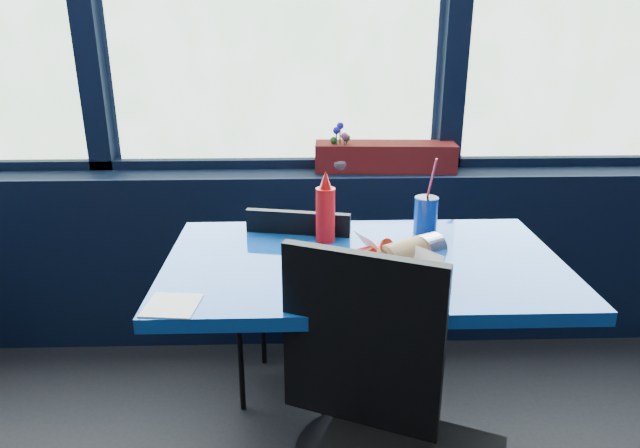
{
  "coord_description": "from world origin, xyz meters",
  "views": [
    {
      "loc": [
        0.12,
        0.42,
        1.44
      ],
      "look_at": [
        0.17,
        1.98,
        0.87
      ],
      "focal_mm": 32.0,
      "sensor_mm": 36.0,
      "label": 1
    }
  ],
  "objects_px": {
    "chair_near_back": "(294,292)",
    "food_basket": "(395,262)",
    "flower_vase": "(340,157)",
    "ketchup_bottle": "(325,210)",
    "planter_box": "(385,157)",
    "soda_cup": "(426,214)",
    "chair_near_front": "(384,427)",
    "near_table": "(362,312)"
  },
  "relations": [
    {
      "from": "chair_near_back",
      "to": "food_basket",
      "type": "height_order",
      "value": "food_basket"
    },
    {
      "from": "flower_vase",
      "to": "ketchup_bottle",
      "type": "height_order",
      "value": "flower_vase"
    },
    {
      "from": "planter_box",
      "to": "chair_near_back",
      "type": "bearing_deg",
      "value": -123.55
    },
    {
      "from": "flower_vase",
      "to": "soda_cup",
      "type": "xyz_separation_m",
      "value": [
        0.25,
        -0.63,
        -0.05
      ]
    },
    {
      "from": "chair_near_back",
      "to": "ketchup_bottle",
      "type": "distance_m",
      "value": 0.43
    },
    {
      "from": "planter_box",
      "to": "soda_cup",
      "type": "relative_size",
      "value": 2.3
    },
    {
      "from": "chair_near_front",
      "to": "planter_box",
      "type": "xyz_separation_m",
      "value": [
        0.18,
        1.37,
        0.32
      ]
    },
    {
      "from": "near_table",
      "to": "planter_box",
      "type": "height_order",
      "value": "planter_box"
    },
    {
      "from": "chair_near_front",
      "to": "ketchup_bottle",
      "type": "distance_m",
      "value": 0.74
    },
    {
      "from": "soda_cup",
      "to": "near_table",
      "type": "bearing_deg",
      "value": -136.47
    },
    {
      "from": "near_table",
      "to": "ketchup_bottle",
      "type": "relative_size",
      "value": 5.07
    },
    {
      "from": "chair_near_front",
      "to": "near_table",
      "type": "bearing_deg",
      "value": 113.93
    },
    {
      "from": "near_table",
      "to": "planter_box",
      "type": "distance_m",
      "value": 0.94
    },
    {
      "from": "chair_near_back",
      "to": "food_basket",
      "type": "distance_m",
      "value": 0.62
    },
    {
      "from": "chair_near_front",
      "to": "chair_near_back",
      "type": "xyz_separation_m",
      "value": [
        -0.22,
        0.83,
        -0.06
      ]
    },
    {
      "from": "soda_cup",
      "to": "ketchup_bottle",
      "type": "bearing_deg",
      "value": -170.06
    },
    {
      "from": "soda_cup",
      "to": "flower_vase",
      "type": "bearing_deg",
      "value": 111.64
    },
    {
      "from": "flower_vase",
      "to": "chair_near_back",
      "type": "bearing_deg",
      "value": -111.29
    },
    {
      "from": "chair_near_back",
      "to": "soda_cup",
      "type": "height_order",
      "value": "soda_cup"
    },
    {
      "from": "planter_box",
      "to": "ketchup_bottle",
      "type": "distance_m",
      "value": 0.77
    },
    {
      "from": "chair_near_front",
      "to": "planter_box",
      "type": "height_order",
      "value": "chair_near_front"
    },
    {
      "from": "flower_vase",
      "to": "ketchup_bottle",
      "type": "bearing_deg",
      "value": -97.56
    },
    {
      "from": "near_table",
      "to": "flower_vase",
      "type": "bearing_deg",
      "value": 91.27
    },
    {
      "from": "chair_near_back",
      "to": "food_basket",
      "type": "relative_size",
      "value": 2.66
    },
    {
      "from": "near_table",
      "to": "ketchup_bottle",
      "type": "height_order",
      "value": "ketchup_bottle"
    },
    {
      "from": "ketchup_bottle",
      "to": "soda_cup",
      "type": "bearing_deg",
      "value": 9.94
    },
    {
      "from": "near_table",
      "to": "soda_cup",
      "type": "height_order",
      "value": "soda_cup"
    },
    {
      "from": "near_table",
      "to": "flower_vase",
      "type": "relative_size",
      "value": 5.55
    },
    {
      "from": "near_table",
      "to": "chair_near_front",
      "type": "relative_size",
      "value": 1.28
    },
    {
      "from": "chair_near_front",
      "to": "flower_vase",
      "type": "distance_m",
      "value": 1.39
    },
    {
      "from": "planter_box",
      "to": "food_basket",
      "type": "bearing_deg",
      "value": -93.09
    },
    {
      "from": "chair_near_front",
      "to": "food_basket",
      "type": "bearing_deg",
      "value": 102.84
    },
    {
      "from": "flower_vase",
      "to": "food_basket",
      "type": "xyz_separation_m",
      "value": [
        0.1,
        -0.96,
        -0.08
      ]
    },
    {
      "from": "flower_vase",
      "to": "food_basket",
      "type": "height_order",
      "value": "flower_vase"
    },
    {
      "from": "flower_vase",
      "to": "chair_near_front",
      "type": "bearing_deg",
      "value": -89.11
    },
    {
      "from": "chair_near_back",
      "to": "ketchup_bottle",
      "type": "xyz_separation_m",
      "value": [
        0.11,
        -0.17,
        0.38
      ]
    },
    {
      "from": "near_table",
      "to": "food_basket",
      "type": "xyz_separation_m",
      "value": [
        0.08,
        -0.11,
        0.22
      ]
    },
    {
      "from": "flower_vase",
      "to": "soda_cup",
      "type": "relative_size",
      "value": 0.81
    },
    {
      "from": "flower_vase",
      "to": "near_table",
      "type": "bearing_deg",
      "value": -88.73
    },
    {
      "from": "chair_near_back",
      "to": "food_basket",
      "type": "bearing_deg",
      "value": 135.65
    },
    {
      "from": "near_table",
      "to": "chair_near_back",
      "type": "distance_m",
      "value": 0.41
    },
    {
      "from": "soda_cup",
      "to": "chair_near_back",
      "type": "bearing_deg",
      "value": 166.42
    }
  ]
}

